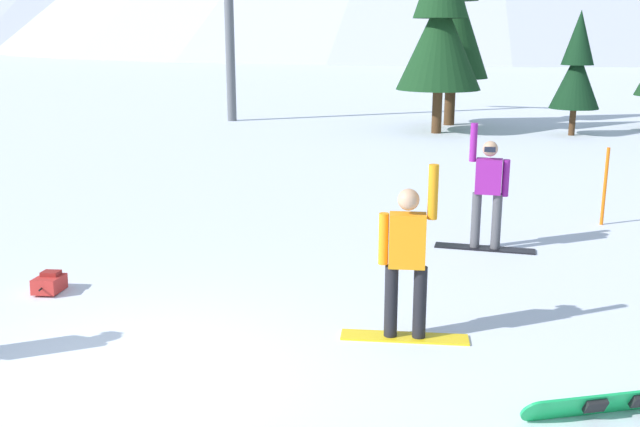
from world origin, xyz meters
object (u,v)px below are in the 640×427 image
at_px(trail_marker_pole, 605,187).
at_px(pine_tree_slender, 454,6).
at_px(snowboarder_midground, 407,258).
at_px(snowboarder_background, 488,191).
at_px(loose_snowboard_far_spare, 616,402).
at_px(backpack_red, 49,283).
at_px(pine_tree_broad, 577,68).
at_px(pine_tree_tall, 440,23).

xyz_separation_m(trail_marker_pole, pine_tree_slender, (-4.71, 13.93, 3.62)).
bearing_deg(snowboarder_midground, snowboarder_background, 82.07).
distance_m(loose_snowboard_far_spare, backpack_red, 7.06).
bearing_deg(backpack_red, loose_snowboard_far_spare, -9.33).
bearing_deg(snowboarder_midground, pine_tree_slender, 96.58).
bearing_deg(snowboarder_midground, trail_marker_pole, 68.30).
height_order(loose_snowboard_far_spare, backpack_red, backpack_red).
distance_m(snowboarder_midground, trail_marker_pole, 6.51).
height_order(snowboarder_midground, loose_snowboard_far_spare, snowboarder_midground).
distance_m(snowboarder_midground, pine_tree_broad, 18.52).
distance_m(pine_tree_slender, pine_tree_tall, 2.54).
height_order(loose_snowboard_far_spare, pine_tree_broad, pine_tree_broad).
bearing_deg(snowboarder_background, trail_marker_pole, 49.72).
height_order(snowboarder_background, pine_tree_broad, pine_tree_broad).
xyz_separation_m(snowboarder_midground, pine_tree_tall, (-2.40, 17.52, 2.75)).
bearing_deg(pine_tree_tall, loose_snowboard_far_spare, -76.28).
distance_m(pine_tree_broad, pine_tree_slender, 5.11).
distance_m(snowboarder_background, pine_tree_tall, 14.26).
height_order(loose_snowboard_far_spare, pine_tree_tall, pine_tree_tall).
height_order(trail_marker_pole, pine_tree_tall, pine_tree_tall).
distance_m(pine_tree_broad, pine_tree_tall, 4.78).
bearing_deg(pine_tree_broad, snowboarder_background, -96.06).
relative_size(snowboarder_midground, snowboarder_background, 1.00).
bearing_deg(loose_snowboard_far_spare, snowboarder_midground, 152.60).
xyz_separation_m(snowboarder_background, pine_tree_tall, (-2.93, 13.68, 2.75)).
bearing_deg(pine_tree_broad, pine_tree_tall, -169.36).
height_order(snowboarder_midground, pine_tree_broad, pine_tree_broad).
bearing_deg(snowboarder_background, backpack_red, -144.57).
height_order(snowboarder_background, trail_marker_pole, snowboarder_background).
bearing_deg(backpack_red, pine_tree_slender, 82.82).
relative_size(backpack_red, pine_tree_slender, 0.07).
bearing_deg(backpack_red, snowboarder_background, 35.43).
relative_size(loose_snowboard_far_spare, backpack_red, 3.05).
bearing_deg(loose_snowboard_far_spare, pine_tree_tall, 103.72).
bearing_deg(loose_snowboard_far_spare, pine_tree_slender, 101.92).
bearing_deg(pine_tree_tall, pine_tree_slender, 87.82).
distance_m(backpack_red, pine_tree_tall, 18.01).
distance_m(loose_snowboard_far_spare, pine_tree_broad, 19.58).
bearing_deg(trail_marker_pole, loose_snowboard_far_spare, -92.03).
bearing_deg(snowboarder_background, pine_tree_slender, 99.97).
distance_m(snowboarder_midground, pine_tree_tall, 17.89).
bearing_deg(trail_marker_pole, pine_tree_tall, 112.72).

